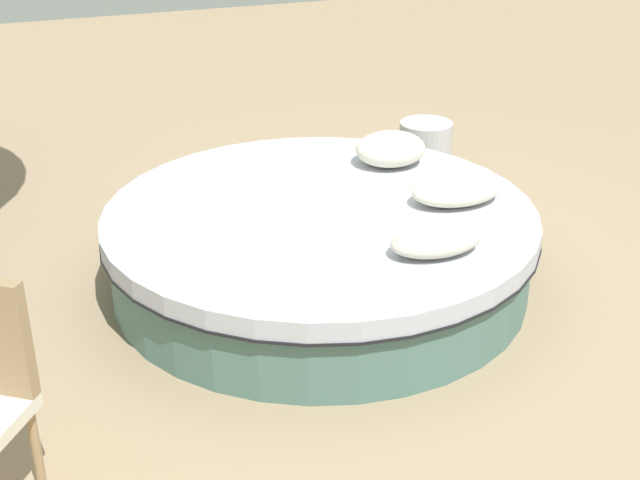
% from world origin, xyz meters
% --- Properties ---
extents(ground_plane, '(16.00, 16.00, 0.00)m').
position_xyz_m(ground_plane, '(0.00, 0.00, 0.00)').
color(ground_plane, '#9E8466').
extents(round_bed, '(2.50, 2.50, 0.48)m').
position_xyz_m(round_bed, '(0.00, 0.00, 0.25)').
color(round_bed, '#4C726B').
rests_on(round_bed, ground_plane).
extents(throw_pillow_0, '(0.49, 0.29, 0.14)m').
position_xyz_m(throw_pillow_0, '(0.37, -0.71, 0.55)').
color(throw_pillow_0, beige).
rests_on(throw_pillow_0, round_bed).
extents(throw_pillow_1, '(0.55, 0.35, 0.16)m').
position_xyz_m(throw_pillow_1, '(0.78, -0.17, 0.56)').
color(throw_pillow_1, beige).
rests_on(throw_pillow_1, round_bed).
extents(throw_pillow_2, '(0.46, 0.39, 0.21)m').
position_xyz_m(throw_pillow_2, '(0.67, 0.52, 0.59)').
color(throw_pillow_2, beige).
rests_on(throw_pillow_2, round_bed).
extents(side_table, '(0.40, 0.40, 0.44)m').
position_xyz_m(side_table, '(1.31, 1.29, 0.22)').
color(side_table, '#B7B7BC').
rests_on(side_table, ground_plane).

